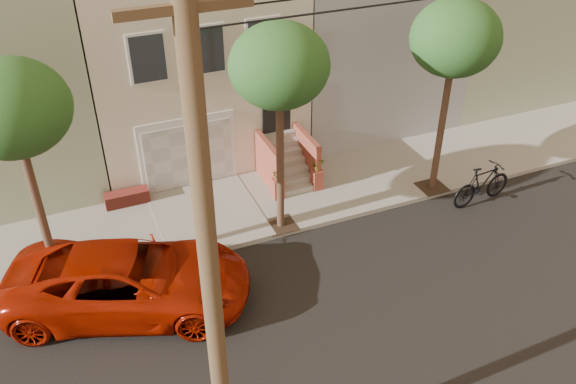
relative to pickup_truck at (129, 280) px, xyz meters
name	(u,v)px	position (x,y,z in m)	size (l,w,h in m)	color
ground	(303,324)	(3.80, -2.36, -0.85)	(90.00, 90.00, 0.00)	black
sidewalk	(235,209)	(3.80, 2.99, -0.78)	(40.00, 3.70, 0.15)	#99958B
house_row	(178,43)	(3.80, 8.83, 2.79)	(33.10, 11.70, 7.00)	beige
tree_left	(12,110)	(-1.70, 1.54, 4.40)	(2.70, 2.57, 6.30)	#2D2116
tree_mid	(279,67)	(4.80, 1.54, 4.40)	(2.70, 2.57, 6.30)	#2D2116
tree_right	(455,39)	(10.30, 1.54, 4.40)	(2.70, 2.57, 6.30)	#2D2116
pickup_truck	(129,280)	(0.00, 0.00, 0.00)	(2.83, 6.15, 1.71)	#971504
motorcycle	(482,184)	(11.34, 0.38, -0.16)	(0.65, 2.30, 1.38)	black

